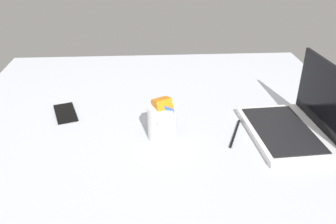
{
  "coord_description": "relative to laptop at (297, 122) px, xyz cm",
  "views": [
    {
      "loc": [
        82.68,
        -3.86,
        78.23
      ],
      "look_at": [
        -17.83,
        2.09,
        24.0
      ],
      "focal_mm": 38.17,
      "sensor_mm": 36.0,
      "label": 1
    }
  ],
  "objects": [
    {
      "name": "charger_cable",
      "position": [
        -1.2,
        -19.1,
        -4.11
      ],
      "size": [
        15.95,
        7.02,
        0.6
      ],
      "primitive_type": "cube",
      "rotation": [
        0.0,
        0.0,
        -0.39
      ],
      "color": "black",
      "rests_on": "bed_mattress"
    },
    {
      "name": "laptop",
      "position": [
        0.0,
        0.0,
        0.0
      ],
      "size": [
        34.42,
        25.1,
        23.0
      ],
      "rotation": [
        0.0,
        0.0,
        0.07
      ],
      "color": "silver",
      "rests_on": "bed_mattress"
    },
    {
      "name": "bed_mattress",
      "position": [
        11.66,
        -42.35,
        -13.41
      ],
      "size": [
        180.0,
        140.0,
        18.0
      ],
      "primitive_type": "cube",
      "color": "#B7BCC6",
      "rests_on": "ground"
    },
    {
      "name": "cell_phone",
      "position": [
        -18.0,
        -75.77,
        -4.01
      ],
      "size": [
        15.43,
        10.88,
        0.8
      ],
      "primitive_type": "cube",
      "rotation": [
        0.0,
        0.0,
        1.89
      ],
      "color": "black",
      "rests_on": "bed_mattress"
    },
    {
      "name": "snack_cup",
      "position": [
        -0.61,
        -42.02,
        1.75
      ],
      "size": [
        9.0,
        9.1,
        14.23
      ],
      "color": "silver",
      "rests_on": "bed_mattress"
    }
  ]
}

